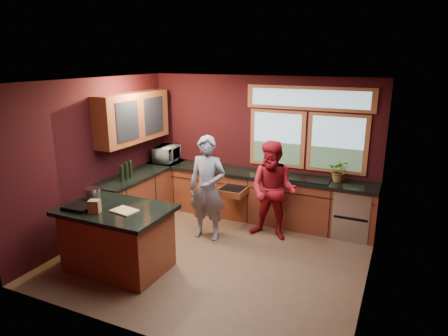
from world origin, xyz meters
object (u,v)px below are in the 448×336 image
Objects in this scene: cutting_board at (125,211)px; person_red at (273,191)px; person_grey at (207,188)px; stock_pot at (93,194)px; island at (118,238)px.

person_red is at bearing 52.63° from cutting_board.
person_grey is 1.62m from cutting_board.
person_grey is at bearing -153.23° from person_red.
person_grey is 1.11m from person_red.
stock_pot is at bearing -137.65° from person_grey.
island is 0.87× the size of person_grey.
person_red is 2.51m from cutting_board.
person_grey reaches higher than island.
person_grey is 5.10× the size of cutting_board.
stock_pot is at bearing 165.07° from cutting_board.
cutting_board is (-1.52, -1.99, 0.10)m from person_red.
stock_pot is (-2.27, -1.79, 0.18)m from person_red.
person_grey is at bearing 46.63° from stock_pot.
stock_pot reaches higher than cutting_board.
stock_pot is at bearing 164.74° from island.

